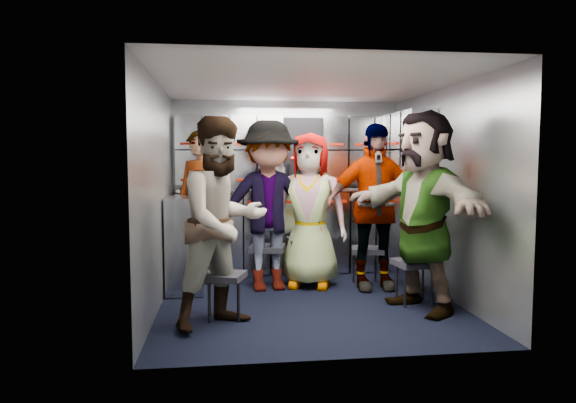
{
  "coord_description": "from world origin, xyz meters",
  "views": [
    {
      "loc": [
        -0.8,
        -4.86,
        1.37
      ],
      "look_at": [
        -0.14,
        0.35,
        0.95
      ],
      "focal_mm": 32.0,
      "sensor_mm": 36.0,
      "label": 1
    }
  ],
  "objects": [
    {
      "name": "bottle_right",
      "position": [
        0.27,
        1.24,
        1.15
      ],
      "size": [
        0.07,
        0.07,
        0.24
      ],
      "primitive_type": "cylinder",
      "color": "white",
      "rests_on": "counter"
    },
    {
      "name": "wall_back",
      "position": [
        0.0,
        1.5,
        1.05
      ],
      "size": [
        2.8,
        0.04,
        2.1
      ],
      "primitive_type": "cube",
      "color": "gray",
      "rests_on": "ground"
    },
    {
      "name": "floor",
      "position": [
        0.0,
        0.0,
        0.0
      ],
      "size": [
        3.0,
        3.0,
        0.0
      ],
      "primitive_type": "plane",
      "color": "black",
      "rests_on": "ground"
    },
    {
      "name": "cup_left",
      "position": [
        -0.91,
        1.23,
        1.08
      ],
      "size": [
        0.08,
        0.08,
        0.09
      ],
      "primitive_type": "cylinder",
      "color": "#C8AD8D",
      "rests_on": "counter"
    },
    {
      "name": "coffee_niche",
      "position": [
        0.18,
        1.41,
        1.47
      ],
      "size": [
        0.46,
        0.16,
        0.84
      ],
      "primitive_type": null,
      "color": "black",
      "rests_on": "wall_back"
    },
    {
      "name": "wall_left",
      "position": [
        -1.4,
        0.0,
        1.05
      ],
      "size": [
        0.04,
        3.0,
        2.1
      ],
      "primitive_type": "cube",
      "color": "gray",
      "rests_on": "ground"
    },
    {
      "name": "attendant_arc_d",
      "position": [
        0.77,
        0.38,
        0.88
      ],
      "size": [
        1.03,
        0.44,
        1.76
      ],
      "primitive_type": "imported",
      "rotation": [
        0.0,
        0.0,
        -0.01
      ],
      "color": "black",
      "rests_on": "ground"
    },
    {
      "name": "jump_seat_near_left",
      "position": [
        -0.8,
        -0.48,
        0.36
      ],
      "size": [
        0.42,
        0.41,
        0.4
      ],
      "rotation": [
        0.0,
        0.0,
        -0.32
      ],
      "color": "black",
      "rests_on": "ground"
    },
    {
      "name": "bottle_mid",
      "position": [
        -0.22,
        1.24,
        1.16
      ],
      "size": [
        0.07,
        0.07,
        0.26
      ],
      "primitive_type": "cylinder",
      "color": "white",
      "rests_on": "counter"
    },
    {
      "name": "jump_seat_center",
      "position": [
        0.13,
        0.75,
        0.44
      ],
      "size": [
        0.43,
        0.41,
        0.5
      ],
      "rotation": [
        0.0,
        0.0,
        0.02
      ],
      "color": "black",
      "rests_on": "ground"
    },
    {
      "name": "attendant_arc_a",
      "position": [
        -0.8,
        -0.66,
        0.86
      ],
      "size": [
        1.06,
        1.01,
        1.72
      ],
      "primitive_type": "imported",
      "rotation": [
        0.0,
        0.0,
        0.6
      ],
      "color": "black",
      "rests_on": "ground"
    },
    {
      "name": "locker_bank_back",
      "position": [
        0.0,
        1.35,
        1.49
      ],
      "size": [
        2.68,
        0.28,
        0.82
      ],
      "primitive_type": "cube",
      "color": "gray",
      "rests_on": "wall_back"
    },
    {
      "name": "attendant_arc_c",
      "position": [
        0.13,
        0.57,
        0.83
      ],
      "size": [
        0.93,
        0.75,
        1.66
      ],
      "primitive_type": "imported",
      "rotation": [
        0.0,
        0.0,
        -0.3
      ],
      "color": "black",
      "rests_on": "ground"
    },
    {
      "name": "cup_right",
      "position": [
        0.91,
        1.23,
        1.08
      ],
      "size": [
        0.08,
        0.08,
        0.1
      ],
      "primitive_type": "cylinder",
      "color": "#C8AD8D",
      "rests_on": "counter"
    },
    {
      "name": "cart_bank_back",
      "position": [
        0.0,
        1.29,
        0.49
      ],
      "size": [
        2.68,
        0.38,
        0.99
      ],
      "primitive_type": "cube",
      "color": "gray",
      "rests_on": "ground"
    },
    {
      "name": "wall_right",
      "position": [
        1.4,
        0.0,
        1.05
      ],
      "size": [
        0.04,
        3.0,
        2.1
      ],
      "primitive_type": "cube",
      "color": "gray",
      "rests_on": "ground"
    },
    {
      "name": "attendant_arc_b",
      "position": [
        -0.33,
        0.49,
        0.89
      ],
      "size": [
        1.21,
        0.76,
        1.78
      ],
      "primitive_type": "imported",
      "rotation": [
        0.0,
        0.0,
        0.09
      ],
      "color": "black",
      "rests_on": "ground"
    },
    {
      "name": "attendant_standing",
      "position": [
        -1.05,
        0.95,
        0.86
      ],
      "size": [
        0.75,
        0.66,
        1.71
      ],
      "primitive_type": "imported",
      "rotation": [
        0.0,
        0.0,
        -0.51
      ],
      "color": "black",
      "rests_on": "ground"
    },
    {
      "name": "counter",
      "position": [
        0.0,
        1.29,
        1.01
      ],
      "size": [
        2.68,
        0.42,
        0.03
      ],
      "primitive_type": "cube",
      "color": "silver",
      "rests_on": "cart_bank_back"
    },
    {
      "name": "right_cabinet",
      "position": [
        1.25,
        0.6,
        0.5
      ],
      "size": [
        0.28,
        1.2,
        1.0
      ],
      "primitive_type": "cube",
      "color": "gray",
      "rests_on": "ground"
    },
    {
      "name": "red_latch_strip",
      "position": [
        0.0,
        1.09,
        0.88
      ],
      "size": [
        2.6,
        0.02,
        0.03
      ],
      "primitive_type": "cube",
      "color": "#9E1403",
      "rests_on": "cart_bank_back"
    },
    {
      "name": "jump_seat_near_right",
      "position": [
        1.0,
        -0.25,
        0.37
      ],
      "size": [
        0.4,
        0.39,
        0.42
      ],
      "rotation": [
        0.0,
        0.0,
        0.14
      ],
      "color": "black",
      "rests_on": "ground"
    },
    {
      "name": "ceiling",
      "position": [
        0.0,
        0.0,
        2.1
      ],
      "size": [
        2.8,
        3.0,
        0.02
      ],
      "primitive_type": "cube",
      "color": "silver",
      "rests_on": "wall_back"
    },
    {
      "name": "jump_seat_mid_right",
      "position": [
        0.77,
        0.56,
        0.36
      ],
      "size": [
        0.42,
        0.4,
        0.41
      ],
      "rotation": [
        0.0,
        0.0,
        -0.24
      ],
      "color": "black",
      "rests_on": "ground"
    },
    {
      "name": "locker_bank_right",
      "position": [
        1.25,
        0.7,
        1.49
      ],
      "size": [
        0.28,
        1.0,
        0.82
      ],
      "primitive_type": "cube",
      "color": "gray",
      "rests_on": "wall_right"
    },
    {
      "name": "cart_bank_left",
      "position": [
        -1.19,
        0.56,
        0.49
      ],
      "size": [
        0.38,
        0.76,
        0.99
      ],
      "primitive_type": "cube",
      "color": "gray",
      "rests_on": "ground"
    },
    {
      "name": "attendant_arc_e",
      "position": [
        1.0,
        -0.43,
        0.91
      ],
      "size": [
        1.1,
        1.77,
        1.82
      ],
      "primitive_type": "imported",
      "rotation": [
        0.0,
        0.0,
        -1.21
      ],
      "color": "black",
      "rests_on": "ground"
    },
    {
      "name": "bottle_left",
      "position": [
        -0.09,
        1.24,
        1.15
      ],
      "size": [
        0.06,
        0.06,
        0.25
      ],
      "primitive_type": "cylinder",
      "color": "white",
      "rests_on": "counter"
    },
    {
      "name": "jump_seat_mid_left",
      "position": [
        -0.33,
        0.67,
        0.39
      ],
      "size": [
        0.44,
        0.42,
        0.44
      ],
      "rotation": [
        0.0,
        0.0,
        -0.22
      ],
      "color": "black",
      "rests_on": "ground"
    }
  ]
}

